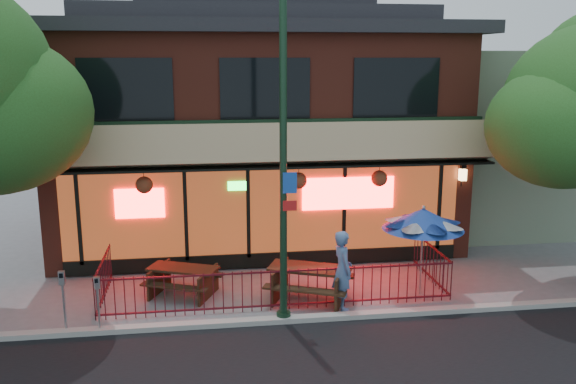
# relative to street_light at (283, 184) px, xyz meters

# --- Properties ---
(ground) EXTENTS (80.00, 80.00, 0.00)m
(ground) POSITION_rel_street_light_xyz_m (-0.00, 0.40, -3.15)
(ground) COLOR gray
(ground) RESTS_ON ground
(curb) EXTENTS (80.00, 0.25, 0.12)m
(curb) POSITION_rel_street_light_xyz_m (-0.00, -0.10, -3.09)
(curb) COLOR #999993
(curb) RESTS_ON ground
(restaurant_building) EXTENTS (12.96, 9.49, 8.05)m
(restaurant_building) POSITION_rel_street_light_xyz_m (-0.00, 7.51, 0.98)
(restaurant_building) COLOR maroon
(restaurant_building) RESTS_ON ground
(neighbor_building) EXTENTS (6.00, 7.00, 6.00)m
(neighbor_building) POSITION_rel_street_light_xyz_m (9.00, 8.10, -0.15)
(neighbor_building) COLOR slate
(neighbor_building) RESTS_ON ground
(patio_fence) EXTENTS (8.44, 2.62, 1.00)m
(patio_fence) POSITION_rel_street_light_xyz_m (-0.00, 0.91, -2.52)
(patio_fence) COLOR #4F101B
(patio_fence) RESTS_ON ground
(street_light) EXTENTS (0.43, 0.32, 7.00)m
(street_light) POSITION_rel_street_light_xyz_m (0.00, 0.00, 0.00)
(street_light) COLOR #15311E
(street_light) RESTS_ON ground
(picnic_table_left) EXTENTS (2.08, 1.87, 0.73)m
(picnic_table_left) POSITION_rel_street_light_xyz_m (-2.27, 1.85, -2.67)
(picnic_table_left) COLOR #301F11
(picnic_table_left) RESTS_ON ground
(picnic_table_right) EXTENTS (2.41, 2.17, 0.84)m
(picnic_table_right) POSITION_rel_street_light_xyz_m (0.80, 1.10, -2.59)
(picnic_table_right) COLOR #392314
(picnic_table_right) RESTS_ON ground
(patio_umbrella) EXTENTS (2.00, 1.99, 2.28)m
(patio_umbrella) POSITION_rel_street_light_xyz_m (3.60, 1.10, -1.20)
(patio_umbrella) COLOR gray
(patio_umbrella) RESTS_ON ground
(pedestrian) EXTENTS (0.56, 0.76, 1.90)m
(pedestrian) POSITION_rel_street_light_xyz_m (1.46, 0.50, -2.20)
(pedestrian) COLOR #4F6E9F
(pedestrian) RESTS_ON ground
(parking_meter_near) EXTENTS (0.14, 0.13, 1.28)m
(parking_meter_near) POSITION_rel_street_light_xyz_m (-4.00, -0.08, -2.28)
(parking_meter_near) COLOR gray
(parking_meter_near) RESTS_ON ground
(parking_meter_far) EXTENTS (0.13, 0.11, 1.41)m
(parking_meter_far) POSITION_rel_street_light_xyz_m (-4.72, 0.00, -2.19)
(parking_meter_far) COLOR #9CA0A5
(parking_meter_far) RESTS_ON ground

